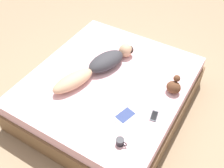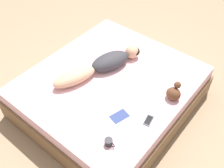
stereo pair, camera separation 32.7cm
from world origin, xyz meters
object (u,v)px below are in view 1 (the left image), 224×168
person (99,66)px  cell_phone (154,116)px  coffee_mug (120,142)px  open_magazine (119,110)px

person → cell_phone: size_ratio=7.91×
person → coffee_mug: size_ratio=10.55×
coffee_mug → cell_phone: bearing=73.5°
person → open_magazine: size_ratio=2.71×
open_magazine → coffee_mug: coffee_mug is taller
person → open_magazine: (0.57, -0.45, -0.09)m
person → cell_phone: (0.95, -0.31, -0.09)m
coffee_mug → open_magazine: bearing=121.5°
coffee_mug → cell_phone: coffee_mug is taller
open_magazine → cell_phone: 0.41m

